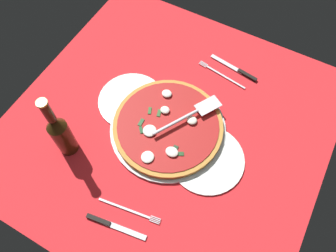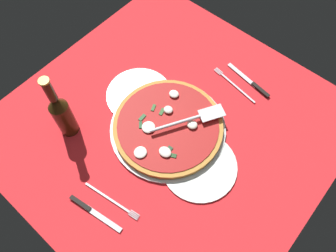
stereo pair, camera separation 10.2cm
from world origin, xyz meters
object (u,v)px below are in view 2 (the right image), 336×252
at_px(beer_bottle, 62,113).
at_px(pizza, 168,126).
at_px(dinner_plate_left, 199,166).
at_px(place_setting_far, 101,206).
at_px(dinner_plate_right, 139,95).
at_px(pizza_server, 190,119).
at_px(place_setting_near, 243,85).

bearing_deg(beer_bottle, pizza, -139.43).
xyz_separation_m(dinner_plate_left, place_setting_far, (0.14, 0.27, -0.00)).
xyz_separation_m(dinner_plate_right, pizza, (-0.16, 0.04, 0.02)).
height_order(pizza, pizza_server, pizza_server).
xyz_separation_m(place_setting_far, beer_bottle, (0.25, -0.11, 0.10)).
xyz_separation_m(pizza, place_setting_far, (-0.02, 0.31, -0.02)).
xyz_separation_m(dinner_plate_left, pizza, (0.15, -0.03, 0.02)).
distance_m(pizza_server, place_setting_near, 0.26).
height_order(pizza, beer_bottle, beer_bottle).
bearing_deg(pizza_server, place_setting_near, 21.53).
height_order(place_setting_far, beer_bottle, beer_bottle).
bearing_deg(pizza, beer_bottle, 40.57).
relative_size(pizza_server, place_setting_far, 1.10).
xyz_separation_m(dinner_plate_left, place_setting_near, (0.07, -0.33, -0.00)).
bearing_deg(dinner_plate_right, place_setting_far, 116.94).
bearing_deg(pizza, dinner_plate_left, 167.34).
bearing_deg(dinner_plate_right, place_setting_near, -132.33).
xyz_separation_m(dinner_plate_left, beer_bottle, (0.39, 0.17, 0.09)).
bearing_deg(place_setting_near, pizza_server, 90.00).
bearing_deg(place_setting_near, dinner_plate_right, 56.40).
relative_size(dinner_plate_right, place_setting_near, 1.05).
xyz_separation_m(pizza_server, beer_bottle, (0.28, 0.25, 0.05)).
bearing_deg(place_setting_far, pizza_server, 76.99).
height_order(place_setting_near, beer_bottle, beer_bottle).
distance_m(dinner_plate_left, pizza_server, 0.14).
relative_size(dinner_plate_right, beer_bottle, 0.84).
bearing_deg(place_setting_near, place_setting_far, 92.51).
distance_m(dinner_plate_right, pizza_server, 0.21).
bearing_deg(place_setting_far, dinner_plate_right, 108.39).
height_order(pizza, place_setting_far, pizza).
xyz_separation_m(dinner_plate_right, beer_bottle, (0.08, 0.24, 0.09)).
bearing_deg(place_setting_near, pizza, 83.15).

